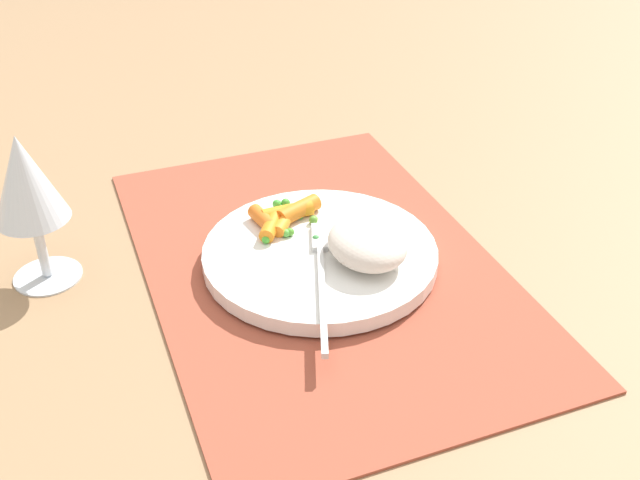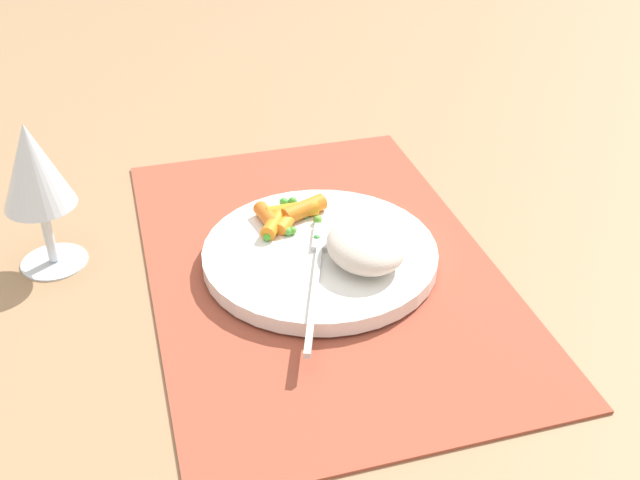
{
  "view_description": "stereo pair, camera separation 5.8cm",
  "coord_description": "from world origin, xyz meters",
  "px_view_note": "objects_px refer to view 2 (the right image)",
  "views": [
    {
      "loc": [
        -0.59,
        0.23,
        0.45
      ],
      "look_at": [
        0.0,
        0.0,
        0.03
      ],
      "focal_mm": 43.22,
      "sensor_mm": 36.0,
      "label": 1
    },
    {
      "loc": [
        -0.61,
        0.17,
        0.45
      ],
      "look_at": [
        0.0,
        0.0,
        0.03
      ],
      "focal_mm": 43.22,
      "sensor_mm": 36.0,
      "label": 2
    }
  ],
  "objects_px": {
    "plate": "(320,255)",
    "rice_mound": "(366,246)",
    "carrot_portion": "(288,214)",
    "wine_glass": "(33,171)",
    "fork": "(317,270)"
  },
  "relations": [
    {
      "from": "plate",
      "to": "carrot_portion",
      "type": "bearing_deg",
      "value": 16.99
    },
    {
      "from": "carrot_portion",
      "to": "wine_glass",
      "type": "relative_size",
      "value": 0.53
    },
    {
      "from": "plate",
      "to": "carrot_portion",
      "type": "xyz_separation_m",
      "value": [
        0.06,
        0.02,
        0.02
      ]
    },
    {
      "from": "rice_mound",
      "to": "fork",
      "type": "bearing_deg",
      "value": 96.59
    },
    {
      "from": "plate",
      "to": "wine_glass",
      "type": "relative_size",
      "value": 1.52
    },
    {
      "from": "carrot_portion",
      "to": "plate",
      "type": "bearing_deg",
      "value": -163.01
    },
    {
      "from": "rice_mound",
      "to": "wine_glass",
      "type": "xyz_separation_m",
      "value": [
        0.11,
        0.3,
        0.07
      ]
    },
    {
      "from": "fork",
      "to": "wine_glass",
      "type": "xyz_separation_m",
      "value": [
        0.12,
        0.25,
        0.08
      ]
    },
    {
      "from": "plate",
      "to": "carrot_portion",
      "type": "distance_m",
      "value": 0.06
    },
    {
      "from": "wine_glass",
      "to": "fork",
      "type": "bearing_deg",
      "value": -115.7
    },
    {
      "from": "carrot_portion",
      "to": "wine_glass",
      "type": "xyz_separation_m",
      "value": [
        0.02,
        0.24,
        0.08
      ]
    },
    {
      "from": "carrot_portion",
      "to": "fork",
      "type": "distance_m",
      "value": 0.1
    },
    {
      "from": "plate",
      "to": "rice_mound",
      "type": "height_order",
      "value": "rice_mound"
    },
    {
      "from": "rice_mound",
      "to": "wine_glass",
      "type": "relative_size",
      "value": 0.58
    },
    {
      "from": "fork",
      "to": "wine_glass",
      "type": "height_order",
      "value": "wine_glass"
    }
  ]
}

